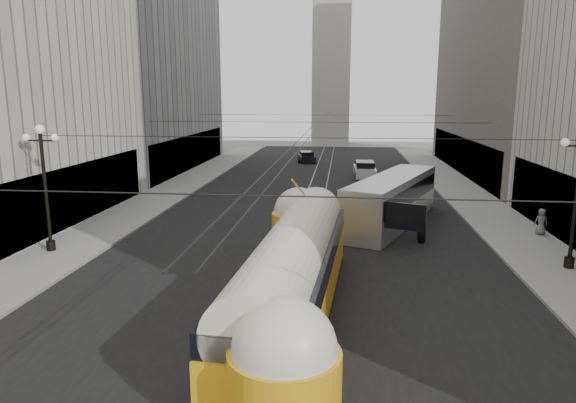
# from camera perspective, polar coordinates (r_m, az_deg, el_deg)

# --- Properties ---
(road) EXTENTS (20.00, 85.00, 0.02)m
(road) POSITION_cam_1_polar(r_m,az_deg,el_deg) (39.12, 2.87, 0.02)
(road) COLOR black
(road) RESTS_ON ground
(sidewalk_left) EXTENTS (4.00, 72.00, 0.15)m
(sidewalk_left) POSITION_cam_1_polar(r_m,az_deg,el_deg) (44.78, -12.38, 1.36)
(sidewalk_left) COLOR gray
(sidewalk_left) RESTS_ON ground
(sidewalk_right) EXTENTS (4.00, 72.00, 0.15)m
(sidewalk_right) POSITION_cam_1_polar(r_m,az_deg,el_deg) (43.60, 19.09, 0.70)
(sidewalk_right) COLOR gray
(sidewalk_right) RESTS_ON ground
(rail_left) EXTENTS (0.12, 85.00, 0.04)m
(rail_left) POSITION_cam_1_polar(r_m,az_deg,el_deg) (39.17, 1.77, 0.05)
(rail_left) COLOR gray
(rail_left) RESTS_ON ground
(rail_right) EXTENTS (0.12, 85.00, 0.04)m
(rail_right) POSITION_cam_1_polar(r_m,az_deg,el_deg) (39.08, 3.96, 0.00)
(rail_right) COLOR gray
(rail_right) RESTS_ON ground
(building_left_far) EXTENTS (12.60, 28.60, 28.60)m
(building_left_far) POSITION_cam_1_polar(r_m,az_deg,el_deg) (58.48, -16.95, 17.51)
(building_left_far) COLOR #999999
(building_left_far) RESTS_ON ground
(building_right_far) EXTENTS (12.60, 32.60, 32.60)m
(building_right_far) POSITION_cam_1_polar(r_m,az_deg,el_deg) (57.24, 25.74, 19.05)
(building_right_far) COLOR #514C47
(building_right_far) RESTS_ON ground
(distant_tower) EXTENTS (6.00, 6.00, 31.36)m
(distant_tower) POSITION_cam_1_polar(r_m,az_deg,el_deg) (86.06, 4.90, 16.39)
(distant_tower) COLOR #B2AFA8
(distant_tower) RESTS_ON ground
(lamppost_left_mid) EXTENTS (1.86, 0.44, 6.37)m
(lamppost_left_mid) POSITION_cam_1_polar(r_m,az_deg,el_deg) (28.27, -25.42, 2.08)
(lamppost_left_mid) COLOR black
(lamppost_left_mid) RESTS_ON sidewalk_left
(catenary) EXTENTS (25.00, 72.00, 0.23)m
(catenary) POSITION_cam_1_polar(r_m,az_deg,el_deg) (37.35, 3.05, 8.58)
(catenary) COLOR black
(catenary) RESTS_ON ground
(streetcar) EXTENTS (3.51, 16.42, 3.61)m
(streetcar) POSITION_cam_1_polar(r_m,az_deg,el_deg) (18.51, 0.67, -7.74)
(streetcar) COLOR #EEA514
(streetcar) RESTS_ON ground
(city_bus) EXTENTS (6.75, 12.37, 3.03)m
(city_bus) POSITION_cam_1_polar(r_m,az_deg,el_deg) (32.49, 11.55, 0.37)
(city_bus) COLOR #B4B7BA
(city_bus) RESTS_ON ground
(sedan_white_far) EXTENTS (2.13, 4.88, 1.52)m
(sedan_white_far) POSITION_cam_1_polar(r_m,az_deg,el_deg) (51.42, 8.52, 3.51)
(sedan_white_far) COLOR white
(sedan_white_far) RESTS_ON ground
(sedan_dark_far) EXTENTS (2.52, 4.32, 1.28)m
(sedan_dark_far) POSITION_cam_1_polar(r_m,az_deg,el_deg) (62.19, 2.07, 4.94)
(sedan_dark_far) COLOR black
(sedan_dark_far) RESTS_ON ground
(pedestrian_sidewalk_right) EXTENTS (0.75, 0.47, 1.51)m
(pedestrian_sidewalk_right) POSITION_cam_1_polar(r_m,az_deg,el_deg) (32.41, 26.32, -2.02)
(pedestrian_sidewalk_right) COLOR slate
(pedestrian_sidewalk_right) RESTS_ON sidewalk_right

